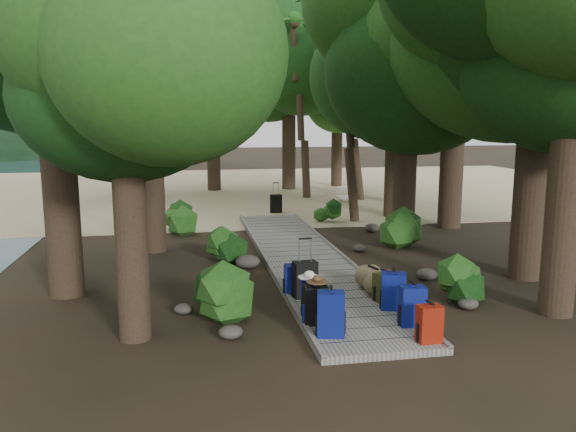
{
  "coord_description": "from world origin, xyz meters",
  "views": [
    {
      "loc": [
        -2.8,
        -12.23,
        3.42
      ],
      "look_at": [
        -0.26,
        1.7,
        1.0
      ],
      "focal_mm": 35.0,
      "sensor_mm": 36.0,
      "label": 1
    }
  ],
  "objects": [
    {
      "name": "rock_right_d",
      "position": [
        2.83,
        4.09,
        0.13
      ],
      "size": [
        0.48,
        0.43,
        0.26
      ],
      "primitive_type": null,
      "color": "#4C473F",
      "rests_on": "ground"
    },
    {
      "name": "tree_right_e",
      "position": [
        4.44,
        6.68,
        4.14
      ],
      "size": [
        4.6,
        4.6,
        8.28
      ],
      "primitive_type": null,
      "color": "black",
      "rests_on": "ground"
    },
    {
      "name": "tree_back_d",
      "position": [
        -5.35,
        14.05,
        3.5
      ],
      "size": [
        4.2,
        4.2,
        7.0
      ],
      "primitive_type": null,
      "color": "black",
      "rests_on": "ground"
    },
    {
      "name": "tree_right_b",
      "position": [
        4.47,
        -1.41,
        4.95
      ],
      "size": [
        5.55,
        5.55,
        9.91
      ],
      "primitive_type": null,
      "color": "black",
      "rests_on": "ground"
    },
    {
      "name": "sun_lounger",
      "position": [
        3.85,
        10.5,
        0.31
      ],
      "size": [
        0.64,
        1.83,
        0.59
      ],
      "primitive_type": null,
      "rotation": [
        0.0,
        0.0,
        -0.03
      ],
      "color": "silver",
      "rests_on": "sand_beach"
    },
    {
      "name": "backpack_left_c",
      "position": [
        -0.74,
        -3.34,
        0.46
      ],
      "size": [
        0.39,
        0.29,
        0.69
      ],
      "primitive_type": null,
      "rotation": [
        0.0,
        0.0,
        0.07
      ],
      "color": "navy",
      "rests_on": "boardwalk"
    },
    {
      "name": "rock_left_a",
      "position": [
        -2.18,
        -3.76,
        0.11
      ],
      "size": [
        0.39,
        0.35,
        0.21
      ],
      "primitive_type": null,
      "color": "#4C473F",
      "rests_on": "ground"
    },
    {
      "name": "backpack_right_b",
      "position": [
        0.75,
        -4.01,
        0.48
      ],
      "size": [
        0.42,
        0.31,
        0.73
      ],
      "primitive_type": null,
      "rotation": [
        0.0,
        0.0,
        -0.06
      ],
      "color": "navy",
      "rests_on": "boardwalk"
    },
    {
      "name": "tree_left_b",
      "position": [
        -5.18,
        -0.91,
        4.74
      ],
      "size": [
        5.27,
        5.27,
        9.48
      ],
      "primitive_type": null,
      "color": "black",
      "rests_on": "ground"
    },
    {
      "name": "shrub_right_a",
      "position": [
        2.12,
        -2.8,
        0.42
      ],
      "size": [
        0.93,
        0.93,
        0.84
      ],
      "primitive_type": null,
      "color": "#1B4B16",
      "rests_on": "ground"
    },
    {
      "name": "rock_right_c",
      "position": [
        1.64,
        1.62,
        0.09
      ],
      "size": [
        0.34,
        0.31,
        0.19
      ],
      "primitive_type": null,
      "color": "#4C473F",
      "rests_on": "ground"
    },
    {
      "name": "backpack_left_a",
      "position": [
        -0.66,
        -4.21,
        0.51
      ],
      "size": [
        0.47,
        0.38,
        0.78
      ],
      "primitive_type": null,
      "rotation": [
        0.0,
        0.0,
        -0.23
      ],
      "color": "navy",
      "rests_on": "boardwalk"
    },
    {
      "name": "rock_right_a",
      "position": [
        2.22,
        -3.13,
        0.11
      ],
      "size": [
        0.38,
        0.34,
        0.21
      ],
      "primitive_type": null,
      "color": "#4C473F",
      "rests_on": "ground"
    },
    {
      "name": "lone_suitcase_on_sand",
      "position": [
        0.47,
        8.17,
        0.36
      ],
      "size": [
        0.43,
        0.25,
        0.68
      ],
      "primitive_type": null,
      "rotation": [
        0.0,
        0.0,
        -0.01
      ],
      "color": "black",
      "rests_on": "sand_beach"
    },
    {
      "name": "duffel_right_khaki",
      "position": [
        0.76,
        -2.06,
        0.34
      ],
      "size": [
        0.59,
        0.75,
        0.44
      ],
      "primitive_type": null,
      "rotation": [
        0.0,
        0.0,
        0.26
      ],
      "color": "olive",
      "rests_on": "boardwalk"
    },
    {
      "name": "boardwalk",
      "position": [
        0.0,
        1.0,
        0.06
      ],
      "size": [
        2.0,
        12.0,
        0.12
      ],
      "primitive_type": "cube",
      "color": "gray",
      "rests_on": "ground"
    },
    {
      "name": "backpack_right_c",
      "position": [
        0.74,
        -3.19,
        0.48
      ],
      "size": [
        0.49,
        0.42,
        0.72
      ],
      "primitive_type": null,
      "rotation": [
        0.0,
        0.0,
        -0.31
      ],
      "color": "navy",
      "rests_on": "boardwalk"
    },
    {
      "name": "palm_left_a",
      "position": [
        -4.47,
        6.16,
        3.23
      ],
      "size": [
        4.06,
        4.06,
        6.45
      ],
      "primitive_type": null,
      "color": "#16380F",
      "rests_on": "ground"
    },
    {
      "name": "shrub_right_c",
      "position": [
        1.88,
        6.0,
        0.32
      ],
      "size": [
        0.72,
        0.72,
        0.65
      ],
      "primitive_type": null,
      "color": "#1B4B16",
      "rests_on": "ground"
    },
    {
      "name": "tree_right_a",
      "position": [
        3.63,
        -3.64,
        4.24
      ],
      "size": [
        5.09,
        5.09,
        8.48
      ],
      "primitive_type": null,
      "color": "black",
      "rests_on": "ground"
    },
    {
      "name": "backpack_right_d",
      "position": [
        0.76,
        -2.72,
        0.41
      ],
      "size": [
        0.45,
        0.38,
        0.58
      ],
      "primitive_type": null,
      "rotation": [
        0.0,
        0.0,
        0.32
      ],
      "color": "#343B1C",
      "rests_on": "boardwalk"
    },
    {
      "name": "rock_left_d",
      "position": [
        -1.97,
        3.39,
        0.09
      ],
      "size": [
        0.34,
        0.31,
        0.19
      ],
      "primitive_type": null,
      "color": "#4C473F",
      "rests_on": "ground"
    },
    {
      "name": "tree_right_d",
      "position": [
        5.54,
        4.41,
        5.27
      ],
      "size": [
        5.75,
        5.75,
        10.53
      ],
      "primitive_type": null,
      "color": "black",
      "rests_on": "ground"
    },
    {
      "name": "sand_beach",
      "position": [
        0.0,
        16.0,
        0.01
      ],
      "size": [
        40.0,
        22.0,
        0.02
      ],
      "primitive_type": "cube",
      "color": "tan",
      "rests_on": "ground"
    },
    {
      "name": "rock_left_c",
      "position": [
        -1.44,
        0.48,
        0.16
      ],
      "size": [
        0.57,
        0.51,
        0.31
      ],
      "primitive_type": null,
      "color": "#4C473F",
      "rests_on": "ground"
    },
    {
      "name": "rock_left_b",
      "position": [
        -2.92,
        -2.45,
        0.09
      ],
      "size": [
        0.34,
        0.3,
        0.19
      ],
      "primitive_type": null,
      "color": "#4C473F",
      "rests_on": "ground"
    },
    {
      "name": "tree_left_c",
      "position": [
        -3.65,
        2.65,
        4.26
      ],
      "size": [
        4.9,
        4.9,
        8.52
      ],
      "primitive_type": null,
      "color": "black",
      "rests_on": "ground"
    },
    {
      "name": "shrub_left_a",
      "position": [
        -2.36,
        -2.9,
        0.52
      ],
      "size": [
        1.16,
        1.16,
        1.05
      ],
      "primitive_type": null,
      "color": "#1B4B16",
      "rests_on": "ground"
    },
    {
      "name": "tree_left_a",
      "position": [
        -3.66,
        -3.48,
        3.55
      ],
      "size": [
        4.26,
        4.26,
        7.1
      ],
      "primitive_type": null,
      "color": "black",
      "rests_on": "ground"
    },
    {
      "name": "palm_right_c",
      "position": [
        2.76,
        12.35,
        3.8
      ],
      "size": [
        4.78,
        4.78,
        7.6
      ],
      "primitive_type": null,
      "color": "#16380F",
      "rests_on": "ground"
    },
    {
      "name": "tree_right_f",
      "position": [
        6.06,
        9.42,
        5.0
      ],
      "size": [
        5.6,
        5.6,
        10.0
      ],
      "primitive_type": null,
      "color": "black",
      "rests_on": "ground"
    },
    {
      "name": "backpack_left_d",
      "position": [
        -0.79,
        -1.97,
        0.43
      ],
      "size": [
        0.43,
        0.32,
        0.62
      ],
      "primitive_type": null,
      "rotation": [
        0.0,
        0.0,
        -0.08
      ],
      "color": "navy",
      "rests_on": "boardwalk"
    },
    {
      "name": "backpack_left_b",
      "position": [
        -0.78,
        -3.66,
        0.48
      ],
      "size": [
        0.39,
        0.28,
        0.71
      ],
      "primitive_type": null,
      "rotation": [
        0.0,
        0.0,
        -0.01
      ],
      "color": "black",
      "rests_on": "boardwalk"
    },
    {
      "name": "suitcase_on_boardwalk",
      "position": [
        -0.65,
        -2.26,
        0.46
      ],
      "size": [
        0.48,
        0.32,
        0.69
      ],
      "primitive_type": null,
      "rotation": [
        0.0,
        0.0,
        0.19
      ],
      "color": "black",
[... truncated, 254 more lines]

